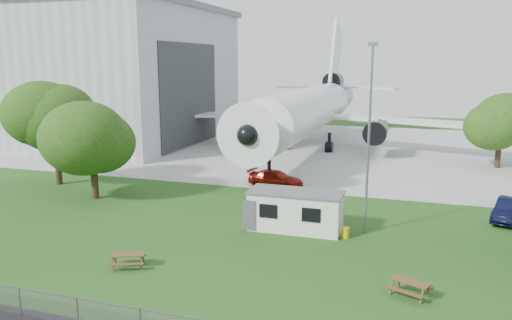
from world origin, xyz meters
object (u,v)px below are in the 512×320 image
(site_cabin, at_px, (296,211))
(picnic_west, at_px, (129,267))
(airliner, at_px, (309,108))
(picnic_east, at_px, (409,296))
(hangar, at_px, (67,73))

(site_cabin, distance_m, picnic_west, 11.45)
(site_cabin, xyz_separation_m, picnic_west, (-7.15, -8.85, -1.31))
(picnic_west, bearing_deg, site_cabin, 27.69)
(airliner, xyz_separation_m, picnic_east, (13.19, -38.09, -5.27))
(hangar, bearing_deg, airliner, -0.22)
(picnic_east, bearing_deg, picnic_west, -151.89)
(hangar, height_order, site_cabin, hangar)
(hangar, distance_m, picnic_west, 53.30)
(airliner, relative_size, picnic_west, 26.52)
(site_cabin, height_order, picnic_east, site_cabin)
(picnic_east, bearing_deg, site_cabin, 157.60)
(airliner, distance_m, site_cabin, 31.26)
(site_cabin, bearing_deg, hangar, 143.74)
(site_cabin, xyz_separation_m, picnic_east, (7.44, -7.62, -1.31))
(airliner, bearing_deg, hangar, 179.78)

